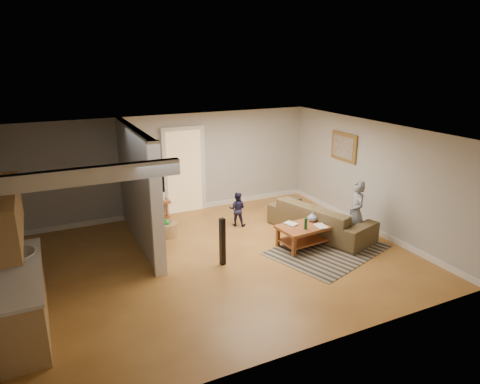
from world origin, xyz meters
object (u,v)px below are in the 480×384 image
sofa (319,232)px  coffee_table (307,229)px  child (354,241)px  tv_console (152,198)px  speaker_left (222,242)px  toy_basket (166,229)px  speaker_right (145,212)px  toddler (237,225)px

sofa → coffee_table: 0.88m
child → sofa: bearing=-130.3°
tv_console → child: 4.63m
child → coffee_table: bearing=-83.6°
tv_console → speaker_left: tv_console is taller
coffee_table → speaker_left: speaker_left is taller
toy_basket → sofa: bearing=-22.3°
sofa → speaker_right: bearing=49.1°
sofa → tv_console: (-3.34, 1.92, 0.73)m
coffee_table → speaker_right: speaker_right is taller
toy_basket → child: size_ratio=0.35×
tv_console → toddler: bearing=-26.1°
speaker_right → child: speaker_right is taller
child → toddler: bearing=-114.8°
coffee_table → toy_basket: coffee_table is taller
speaker_right → toddler: 2.19m
coffee_table → toddler: 1.88m
sofa → child: 0.81m
sofa → coffee_table: coffee_table is taller
speaker_right → toy_basket: bearing=-23.2°
coffee_table → speaker_left: (-1.94, -0.03, 0.11)m
sofa → toy_basket: bearing=50.7°
sofa → toy_basket: toy_basket is taller
sofa → speaker_right: size_ratio=2.26×
speaker_right → speaker_left: bearing=-52.3°
speaker_left → speaker_right: speaker_right is taller
speaker_left → toddler: size_ratio=1.15×
child → toddler: child is taller
sofa → toddler: 1.93m
coffee_table → toy_basket: size_ratio=2.61×
toddler → sofa: bearing=175.6°
speaker_right → child: bearing=-17.9°
toddler → child: bearing=169.1°
sofa → speaker_left: bearing=83.2°
tv_console → child: (3.74, -2.63, -0.73)m
coffee_table → child: coffee_table is taller
speaker_right → sofa: bearing=-11.8°
child → speaker_left: bearing=-74.3°
toddler → coffee_table: bearing=151.1°
tv_console → speaker_left: size_ratio=1.39×
speaker_right → toy_basket: speaker_right is taller
coffee_table → speaker_right: bearing=145.2°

